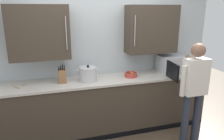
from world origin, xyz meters
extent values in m
cube|color=#B2BCC1|center=(0.00, 1.09, 1.27)|extent=(4.13, 0.10, 2.53)
cube|color=#3D3328|center=(-0.89, 0.88, 1.68)|extent=(0.86, 0.32, 0.79)
cylinder|color=#B7BABF|center=(-0.52, 0.71, 1.68)|extent=(0.01, 0.01, 0.47)
cube|color=#3D3328|center=(0.89, 0.88, 1.68)|extent=(0.86, 0.32, 0.79)
cylinder|color=#B7BABF|center=(0.52, 0.71, 1.68)|extent=(0.01, 0.01, 0.47)
cube|color=#3D3328|center=(0.00, 0.75, 0.45)|extent=(3.54, 0.57, 0.89)
cube|color=#BCB7AD|center=(0.00, 0.75, 0.91)|extent=(3.58, 0.61, 0.03)
cube|color=black|center=(0.00, 0.48, 0.04)|extent=(3.54, 0.04, 0.09)
cube|color=#B7BABF|center=(1.33, 0.79, 1.07)|extent=(0.53, 0.41, 0.29)
cube|color=beige|center=(1.26, 0.78, 1.07)|extent=(0.34, 0.35, 0.23)
cube|color=black|center=(1.52, 0.58, 1.07)|extent=(0.15, 0.01, 0.26)
cube|color=black|center=(1.05, 0.40, 1.07)|extent=(0.06, 0.38, 0.26)
cylinder|color=#AD3D33|center=(0.48, 0.72, 0.96)|extent=(0.20, 0.20, 0.07)
cylinder|color=#561E19|center=(0.48, 0.72, 0.98)|extent=(0.17, 0.17, 0.04)
sphere|color=orange|center=(0.48, 0.73, 1.00)|extent=(0.06, 0.06, 0.06)
sphere|color=orange|center=(0.48, 0.73, 1.00)|extent=(0.06, 0.06, 0.06)
sphere|color=orange|center=(0.49, 0.68, 0.99)|extent=(0.04, 0.04, 0.04)
sphere|color=#511E5B|center=(0.48, 0.73, 1.00)|extent=(0.05, 0.05, 0.05)
sphere|color=red|center=(0.48, 0.72, 1.00)|extent=(0.06, 0.06, 0.06)
cylinder|color=tan|center=(-1.27, 0.73, 0.94)|extent=(0.11, 0.16, 0.01)
ellipsoid|color=tan|center=(-1.17, 0.80, 0.94)|extent=(0.08, 0.07, 0.02)
cube|color=brown|center=(-0.62, 0.76, 1.03)|extent=(0.11, 0.15, 0.20)
cylinder|color=black|center=(-0.66, 0.74, 1.16)|extent=(0.02, 0.02, 0.05)
cylinder|color=black|center=(-0.63, 0.74, 1.16)|extent=(0.02, 0.02, 0.07)
cylinder|color=black|center=(-0.61, 0.74, 1.17)|extent=(0.02, 0.02, 0.09)
cylinder|color=black|center=(-0.58, 0.74, 1.17)|extent=(0.02, 0.02, 0.08)
cylinder|color=#B7BABF|center=(-0.23, 0.73, 1.03)|extent=(0.26, 0.26, 0.20)
cylinder|color=#B7BABF|center=(-0.23, 0.73, 1.14)|extent=(0.27, 0.27, 0.02)
cylinder|color=black|center=(-0.23, 0.73, 1.16)|extent=(0.04, 0.04, 0.03)
cylinder|color=#B7BABF|center=(-0.38, 0.73, 1.10)|extent=(0.05, 0.02, 0.02)
cylinder|color=#B7BABF|center=(-0.07, 0.73, 1.10)|extent=(0.05, 0.02, 0.02)
cylinder|color=#282D3D|center=(1.11, 0.06, 0.40)|extent=(0.11, 0.11, 0.80)
cylinder|color=#282D3D|center=(1.31, 0.06, 0.40)|extent=(0.11, 0.11, 0.80)
cube|color=silver|center=(1.21, 0.06, 1.07)|extent=(0.34, 0.20, 0.53)
sphere|color=brown|center=(1.21, 0.06, 1.45)|extent=(0.20, 0.20, 0.20)
cylinder|color=brown|center=(1.36, 0.26, 1.20)|extent=(0.12, 0.44, 0.21)
cylinder|color=silver|center=(1.01, 0.06, 1.02)|extent=(0.07, 0.07, 0.45)
camera|label=1|loc=(-0.78, -2.42, 2.01)|focal=34.43mm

